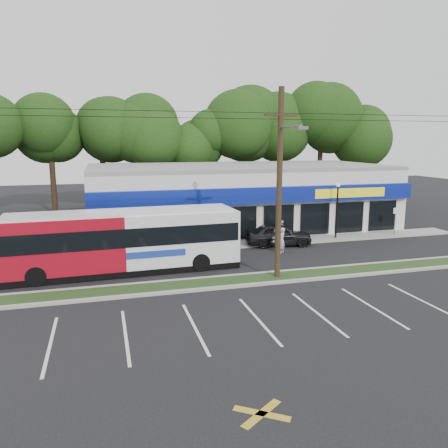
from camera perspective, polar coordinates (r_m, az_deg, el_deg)
name	(u,v)px	position (r m, az deg, el deg)	size (l,w,h in m)	color
ground	(229,289)	(22.12, 0.67, -8.52)	(120.00, 120.00, 0.00)	black
grass_strip	(224,282)	(23.01, -0.03, -7.59)	(40.00, 1.60, 0.12)	#1E3515
curb_south	(228,287)	(22.23, 0.56, -8.23)	(40.00, 0.25, 0.14)	#9E9E93
curb_north	(220,277)	(23.79, -0.59, -6.94)	(40.00, 0.25, 0.14)	#9E9E93
sidewalk	(260,243)	(31.84, 4.77, -2.44)	(32.00, 2.20, 0.10)	#9E9E93
strip_mall	(239,196)	(37.99, 1.91, 3.73)	(25.00, 12.55, 5.30)	beige
utility_pole	(277,178)	(22.78, 6.93, 5.92)	(50.00, 2.77, 10.00)	black
lamp_post	(337,204)	(33.73, 14.57, 2.52)	(0.30, 0.30, 4.25)	black
sign_post	(395,216)	(36.47, 21.48, 0.94)	(0.45, 0.10, 2.23)	#59595E
tree_line	(197,130)	(47.09, -3.61, 12.10)	(46.76, 6.76, 11.83)	black
metrobus	(124,240)	(25.15, -12.98, -2.03)	(13.12, 3.22, 3.50)	maroon
car_dark	(278,235)	(31.18, 7.13, -1.37)	(1.87, 4.65, 1.58)	black
pedestrian_a	(282,240)	(29.08, 7.54, -2.14)	(0.62, 0.41, 1.71)	beige
pedestrian_b	(281,232)	(31.71, 7.41, -1.05)	(0.83, 0.65, 1.72)	beige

